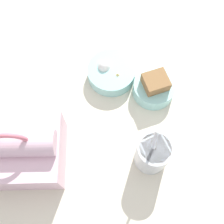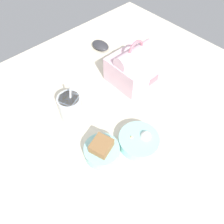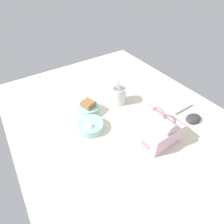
{
  "view_description": "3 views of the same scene",
  "coord_description": "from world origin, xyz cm",
  "views": [
    {
      "loc": [
        1.36,
        23.88,
        74.33
      ],
      "look_at": [
        0.72,
        -3.97,
        7.0
      ],
      "focal_mm": 45.0,
      "sensor_mm": 36.0,
      "label": 1
    },
    {
      "loc": [
        -31.02,
        -38.47,
        68.72
      ],
      "look_at": [
        0.72,
        -3.97,
        7.0
      ],
      "focal_mm": 35.0,
      "sensor_mm": 36.0,
      "label": 2
    },
    {
      "loc": [
        57.73,
        -41.8,
        70.11
      ],
      "look_at": [
        0.72,
        -3.97,
        7.0
      ],
      "focal_mm": 28.0,
      "sensor_mm": 36.0,
      "label": 3
    }
  ],
  "objects": [
    {
      "name": "soup_cup",
      "position": [
        -8.94,
        7.39,
        7.46
      ],
      "size": [
        8.37,
        8.37,
        17.44
      ],
      "color": "silver",
      "rests_on": "desk_surface"
    },
    {
      "name": "desk_surface",
      "position": [
        0.0,
        0.0,
        1.0
      ],
      "size": [
        140.0,
        110.0,
        2.0
      ],
      "color": "beige",
      "rests_on": "ground"
    },
    {
      "name": "keyboard",
      "position": [
        0.6,
        34.22,
        3.02
      ],
      "size": [
        35.2,
        14.52,
        2.1
      ],
      "color": "silver",
      "rests_on": "desk_surface"
    },
    {
      "name": "bento_bowl_snacks",
      "position": [
        0.58,
        -17.4,
        4.2
      ],
      "size": [
        13.72,
        13.72,
        5.78
      ],
      "color": "#93D1CC",
      "rests_on": "desk_surface"
    },
    {
      "name": "bento_bowl_sandwich",
      "position": [
        -11.19,
        -12.01,
        4.83
      ],
      "size": [
        11.66,
        11.66,
        7.58
      ],
      "color": "#93D1CC",
      "rests_on": "desk_surface"
    },
    {
      "name": "lunch_bag",
      "position": [
        22.44,
        6.2,
        8.64
      ],
      "size": [
        18.97,
        17.1,
        18.98
      ],
      "color": "beige",
      "rests_on": "desk_surface"
    },
    {
      "name": "computer_mouse",
      "position": [
        26.15,
        32.1,
        3.43
      ],
      "size": [
        6.58,
        9.59,
        2.87
      ],
      "color": "#333338",
      "rests_on": "desk_surface"
    }
  ]
}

